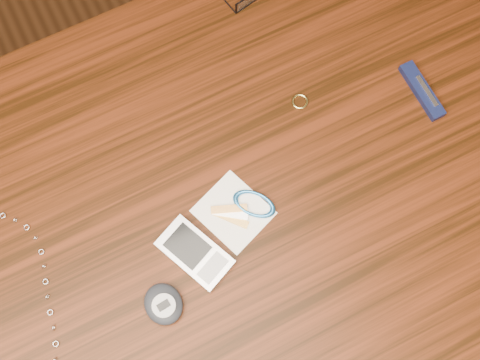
% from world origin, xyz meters
% --- Properties ---
extents(ground, '(3.80, 3.80, 0.00)m').
position_xyz_m(ground, '(0.00, 0.00, 0.00)').
color(ground, '#472814').
rests_on(ground, ground).
extents(desk, '(1.00, 0.70, 0.75)m').
position_xyz_m(desk, '(0.00, 0.00, 0.65)').
color(desk, '#3D1809').
rests_on(desk, ground).
extents(gold_ring, '(0.02, 0.02, 0.00)m').
position_xyz_m(gold_ring, '(0.18, 0.09, 0.75)').
color(gold_ring, '#CCBC62').
rests_on(gold_ring, desk).
extents(pda_phone, '(0.09, 0.11, 0.01)m').
position_xyz_m(pda_phone, '(-0.05, -0.04, 0.76)').
color(pda_phone, '#BBBABF').
rests_on(pda_phone, desk).
extents(pedometer, '(0.05, 0.06, 0.02)m').
position_xyz_m(pedometer, '(-0.12, -0.08, 0.76)').
color(pedometer, black).
rests_on(pedometer, desk).
extents(notepad_keys, '(0.12, 0.11, 0.01)m').
position_xyz_m(notepad_keys, '(0.03, -0.02, 0.75)').
color(notepad_keys, white).
rests_on(notepad_keys, desk).
extents(pocket_knife, '(0.02, 0.09, 0.01)m').
position_xyz_m(pocket_knife, '(0.34, 0.02, 0.76)').
color(pocket_knife, black).
rests_on(pocket_knife, desk).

